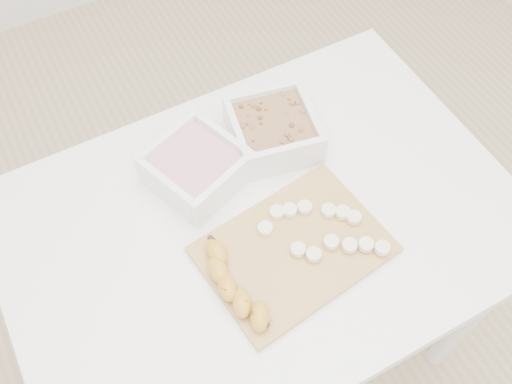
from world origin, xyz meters
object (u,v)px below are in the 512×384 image
bowl_yogurt (196,167)px  banana (236,287)px  table (263,243)px  bowl_granola (273,130)px  cutting_board (294,249)px

bowl_yogurt → banana: (-0.05, -0.26, -0.01)m
table → bowl_granola: bearing=55.1°
bowl_granola → cutting_board: (-0.09, -0.25, -0.03)m
cutting_board → banana: size_ratio=1.74×
table → cutting_board: bearing=-78.5°
bowl_yogurt → table: bearing=-64.9°
table → bowl_granola: size_ratio=4.94×
bowl_yogurt → banana: bearing=-100.2°
cutting_board → banana: bearing=-169.6°
table → bowl_yogurt: bearing=115.1°
table → banana: size_ratio=5.20×
bowl_yogurt → cutting_board: (0.09, -0.24, -0.03)m
bowl_granola → banana: bearing=-130.1°
bowl_yogurt → bowl_granola: bowl_granola is taller
table → cutting_board: size_ratio=2.99×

